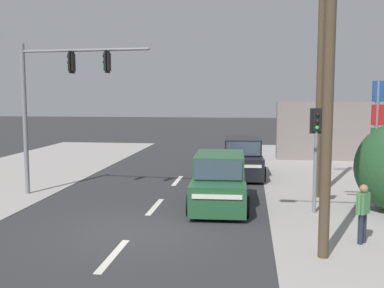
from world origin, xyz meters
name	(u,v)px	position (x,y,z in m)	size (l,w,h in m)	color
ground_plane	(134,232)	(0.00, 0.00, 0.00)	(140.00, 140.00, 0.00)	#303033
lane_dash_near	(113,255)	(0.00, -2.00, 0.00)	(0.20, 2.40, 0.01)	silver
lane_dash_mid	(155,207)	(0.00, 3.00, 0.00)	(0.20, 2.40, 0.01)	silver
lane_dash_far	(177,181)	(0.00, 8.00, 0.00)	(0.20, 2.40, 0.01)	silver
utility_pole_foreground_right	(325,27)	(5.04, -1.50, 5.56)	(3.78, 0.31, 10.37)	#4C3D2B
utility_pole_midground_right	(320,66)	(5.98, 5.28, 5.08)	(1.80, 0.26, 9.68)	#4C3D2B
traffic_signal_mast	(54,91)	(-4.28, 4.32, 4.15)	(5.28, 0.56, 6.00)	slate
pedestal_signal_right_kerb	(316,143)	(5.54, 2.79, 2.42)	(0.44, 0.29, 3.56)	slate
shopfront_wall_far	(376,132)	(11.00, 16.00, 1.80)	(12.00, 1.00, 3.60)	gray
suv_kerbside_parked	(219,182)	(2.28, 3.42, 0.88)	(2.19, 4.60, 1.90)	#235633
suv_oncoming_near	(242,158)	(3.00, 9.63, 0.88)	(2.22, 4.62, 1.90)	black
pedestrian_at_kerb	(363,210)	(6.37, -0.30, 0.93)	(0.40, 0.45, 1.63)	#232838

